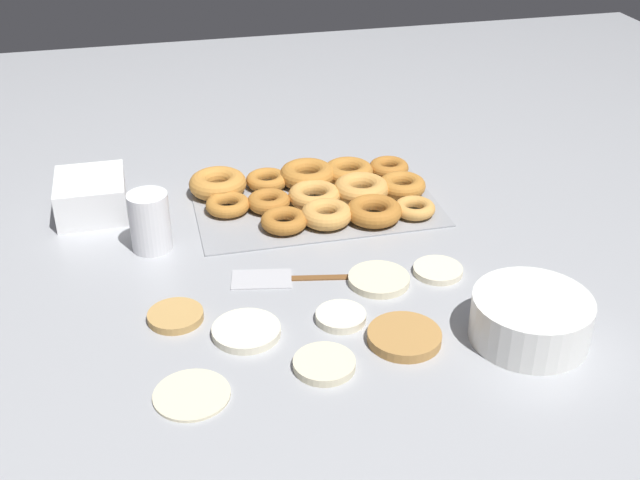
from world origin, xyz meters
The scene contains 14 objects.
ground_plane centered at (0.00, 0.00, 0.00)m, with size 3.00×3.00×0.00m, color #9EA0A5.
pancake_0 centered at (-0.11, 0.18, 0.01)m, with size 0.11×0.11×0.02m, color #B27F42.
pancake_1 centered at (0.12, 0.10, 0.01)m, with size 0.11×0.11×0.01m, color silver.
pancake_2 centered at (-0.03, 0.10, 0.01)m, with size 0.08×0.08×0.01m, color silver.
pancake_3 centered at (0.22, 0.04, 0.01)m, with size 0.09×0.09×0.01m, color tan.
pancake_4 centered at (-0.12, 0.01, 0.01)m, with size 0.10×0.10×0.01m, color beige.
pancake_5 centered at (0.22, 0.23, 0.00)m, with size 0.11×0.11×0.01m, color beige.
pancake_6 centered at (0.02, 0.21, 0.01)m, with size 0.09×0.09×0.01m, color beige.
pancake_7 centered at (-0.23, 0.01, 0.01)m, with size 0.09×0.09×0.01m, color beige.
donut_tray centered at (-0.09, -0.30, 0.02)m, with size 0.48×0.31×0.04m.
batter_bowl centered at (-0.30, 0.21, 0.04)m, with size 0.18×0.18×0.07m.
container_stack centered at (0.35, -0.36, 0.04)m, with size 0.13×0.15×0.07m.
paper_cup centered at (0.25, -0.19, 0.05)m, with size 0.07×0.07×0.11m.
spatula centered at (0.05, -0.04, 0.00)m, with size 0.23×0.08×0.01m.
Camera 1 is at (0.24, 1.10, 0.75)m, focal length 45.00 mm.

